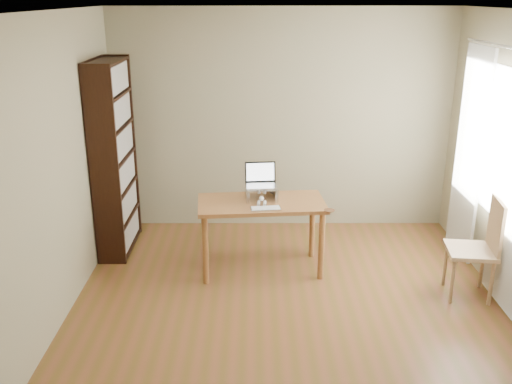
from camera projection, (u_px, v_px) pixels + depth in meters
name	position (u px, v px, depth m)	size (l,w,h in m)	color
room	(297.00, 179.00, 4.62)	(4.04, 4.54, 2.64)	brown
bookshelf	(114.00, 158.00, 6.15)	(0.30, 0.90, 2.10)	black
curtains	(490.00, 167.00, 5.41)	(0.03, 1.90, 2.25)	white
desk	(261.00, 212.00, 5.76)	(1.32, 0.74, 0.75)	brown
laptop_stand	(261.00, 191.00, 5.77)	(0.32, 0.25, 0.13)	silver
laptop	(261.00, 180.00, 5.79)	(0.33, 0.29, 0.22)	silver
keyboard	(266.00, 209.00, 5.51)	(0.31, 0.16, 0.02)	silver
coaster	(329.00, 210.00, 5.49)	(0.10, 0.10, 0.01)	#542C1C
cat	(262.00, 192.00, 5.80)	(0.25, 0.49, 0.16)	#4A443A
chair	(480.00, 244.00, 5.29)	(0.48, 0.48, 0.97)	tan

